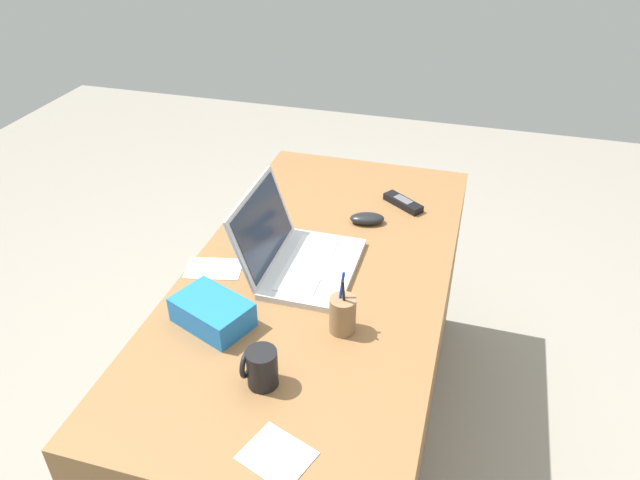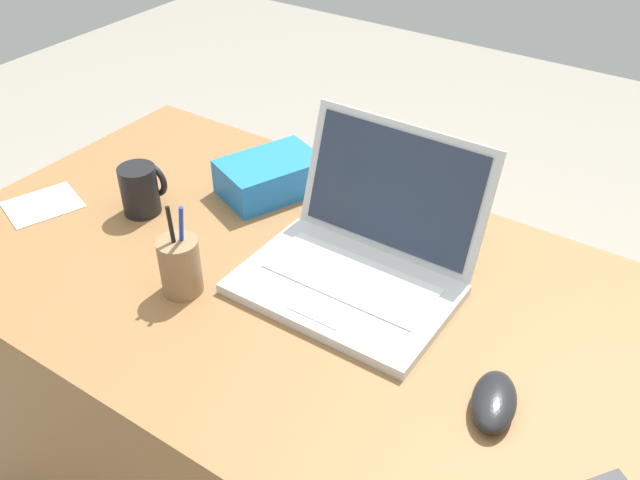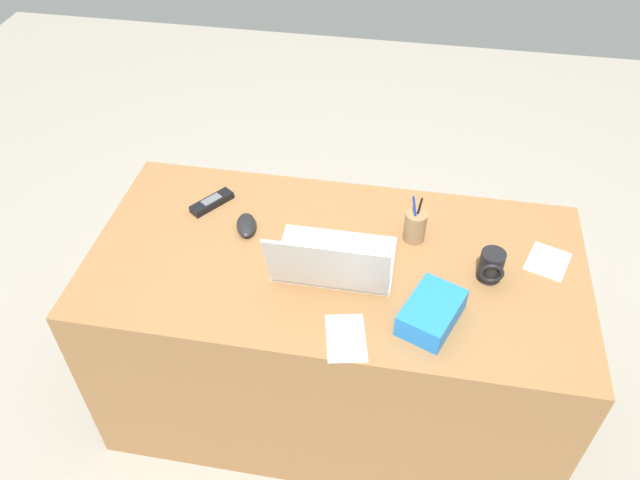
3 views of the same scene
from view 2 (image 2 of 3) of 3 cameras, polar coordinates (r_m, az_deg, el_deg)
The scene contains 8 objects.
desk at distance 1.40m, azimuth 1.37°, elevation -15.82°, with size 1.49×0.74×0.72m, color olive.
laptop at distance 1.15m, azimuth 3.39°, elevation -1.30°, with size 0.35×0.31×0.23m.
computer_mouse at distance 0.99m, azimuth 13.99°, elevation -12.62°, with size 0.06×0.11×0.03m, color black.
coffee_mug_white at distance 1.36m, azimuth -14.50°, elevation 3.97°, with size 0.07×0.08×0.10m.
pen_holder at distance 1.15m, azimuth -11.33°, elevation -2.04°, with size 0.07×0.07×0.17m.
snack_bag at distance 1.39m, azimuth -4.07°, elevation 5.22°, with size 0.13×0.19×0.07m, color blue.
paper_note_near_laptop at distance 1.37m, azimuth 5.68°, elevation 3.12°, with size 0.10×0.16×0.00m, color white.
paper_note_left at distance 1.46m, azimuth -21.66°, elevation 2.68°, with size 0.11×0.13×0.00m, color white.
Camera 2 is at (0.46, -0.73, 1.46)m, focal length 39.28 mm.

